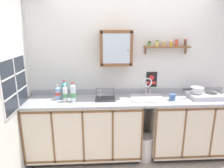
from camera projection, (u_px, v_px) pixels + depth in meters
back_wall at (130, 73)px, 3.25m from camera, size 3.78×0.07×2.57m
lower_cabinet_run at (85, 130)px, 3.11m from camera, size 1.70×0.59×0.94m
lower_cabinet_run_right at (189, 127)px, 3.20m from camera, size 1.29×0.59×0.94m
countertop at (132, 100)px, 3.03m from camera, size 3.14×0.61×0.03m
backsplash at (130, 91)px, 3.29m from camera, size 3.14×0.02×0.08m
sink at (147, 99)px, 3.08m from camera, size 0.49×0.43×0.40m
hot_plate_stove at (204, 96)px, 3.07m from camera, size 0.47×0.34×0.07m
saucepan at (197, 90)px, 3.06m from camera, size 0.34×0.20×0.09m
bottle_detergent_teal_0 at (65, 90)px, 3.00m from camera, size 0.08×0.08×0.29m
bottle_opaque_white_1 at (65, 94)px, 2.88m from camera, size 0.07×0.07×0.26m
bottle_water_blue_2 at (58, 93)px, 2.97m from camera, size 0.08×0.08×0.23m
bottle_water_clear_3 at (73, 93)px, 2.88m from camera, size 0.08×0.08×0.29m
dish_rack at (104, 98)px, 3.00m from camera, size 0.29×0.25×0.16m
mug at (172, 97)px, 2.96m from camera, size 0.10×0.11×0.09m
wall_cabinet at (116, 48)px, 2.97m from camera, size 0.47×0.30×0.52m
spice_shelf at (167, 46)px, 3.07m from camera, size 0.70×0.14×0.23m
warning_sign at (152, 80)px, 3.26m from camera, size 0.18×0.01×0.25m
window at (15, 84)px, 2.59m from camera, size 0.03×0.76×0.70m
trash_bin at (145, 147)px, 3.12m from camera, size 0.26×0.26×0.40m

